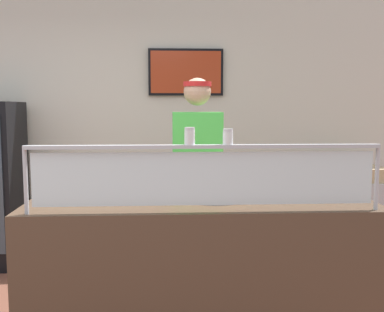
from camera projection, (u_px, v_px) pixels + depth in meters
name	position (u px, v px, depth m)	size (l,w,h in m)	color
ground_plane	(195.00, 302.00, 3.57)	(12.00, 12.00, 0.00)	brown
shop_rear_unit	(187.00, 124.00, 4.86)	(6.57, 0.13, 2.70)	silver
serving_counter	(200.00, 272.00, 2.92)	(2.17, 0.79, 0.95)	#4C3828
sneeze_guard	(205.00, 168.00, 2.51)	(2.00, 0.06, 0.38)	#B2B5BC
pizza_tray	(214.00, 196.00, 2.90)	(0.43, 0.43, 0.04)	#9EA0A8
pizza_server	(218.00, 193.00, 2.88)	(0.07, 0.28, 0.01)	#ADAFB7
parmesan_shaker	(190.00, 137.00, 2.48)	(0.06, 0.06, 0.10)	white
pepper_flake_shaker	(228.00, 138.00, 2.50)	(0.06, 0.06, 0.09)	white
worker_figure	(198.00, 176.00, 3.50)	(0.41, 0.50, 1.76)	#23232D
prep_shelf	(355.00, 219.00, 4.57)	(0.70, 0.55, 0.81)	#B7BABF
pizza_box_stack	(357.00, 173.00, 4.52)	(0.50, 0.48, 0.13)	tan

